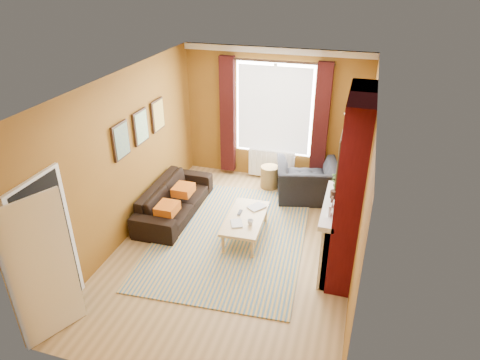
# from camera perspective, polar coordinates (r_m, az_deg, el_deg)

# --- Properties ---
(ground) EXTENTS (5.50, 5.50, 0.00)m
(ground) POSITION_cam_1_polar(r_m,az_deg,el_deg) (7.28, -0.57, -8.94)
(ground) COLOR olive
(ground) RESTS_ON ground
(room_walls) EXTENTS (3.82, 5.54, 2.83)m
(room_walls) POSITION_cam_1_polar(r_m,az_deg,el_deg) (6.65, 5.33, 1.17)
(room_walls) COLOR brown
(room_walls) RESTS_ON ground
(striped_rug) EXTENTS (2.73, 3.64, 0.02)m
(striped_rug) POSITION_cam_1_polar(r_m,az_deg,el_deg) (7.52, -1.32, -7.51)
(striped_rug) COLOR #34638F
(striped_rug) RESTS_ON ground
(sofa) EXTENTS (0.83, 2.08, 0.60)m
(sofa) POSITION_cam_1_polar(r_m,az_deg,el_deg) (8.11, -8.74, -2.57)
(sofa) COLOR black
(sofa) RESTS_ON ground
(armchair) EXTENTS (1.38, 1.27, 0.76)m
(armchair) POSITION_cam_1_polar(r_m,az_deg,el_deg) (8.57, 8.87, -0.23)
(armchair) COLOR black
(armchair) RESTS_ON ground
(coffee_table) EXTENTS (0.66, 1.25, 0.41)m
(coffee_table) POSITION_cam_1_polar(r_m,az_deg,el_deg) (7.32, 0.76, -5.24)
(coffee_table) COLOR tan
(coffee_table) RESTS_ON ground
(wicker_stool) EXTENTS (0.47, 0.47, 0.47)m
(wicker_stool) POSITION_cam_1_polar(r_m,az_deg,el_deg) (9.01, 3.95, 0.43)
(wicker_stool) COLOR olive
(wicker_stool) RESTS_ON ground
(floor_lamp) EXTENTS (0.27, 0.27, 1.78)m
(floor_lamp) POSITION_cam_1_polar(r_m,az_deg,el_deg) (8.33, 14.28, 6.09)
(floor_lamp) COLOR black
(floor_lamp) RESTS_ON ground
(book_a) EXTENTS (0.28, 0.31, 0.02)m
(book_a) POSITION_cam_1_polar(r_m,az_deg,el_deg) (7.10, -1.23, -5.87)
(book_a) COLOR #999999
(book_a) RESTS_ON coffee_table
(book_b) EXTENTS (0.35, 0.37, 0.02)m
(book_b) POSITION_cam_1_polar(r_m,az_deg,el_deg) (7.63, 1.72, -3.27)
(book_b) COLOR #999999
(book_b) RESTS_ON coffee_table
(mug) EXTENTS (0.12, 0.12, 0.09)m
(mug) POSITION_cam_1_polar(r_m,az_deg,el_deg) (7.07, 1.39, -5.67)
(mug) COLOR #999999
(mug) RESTS_ON coffee_table
(tv_remote) EXTENTS (0.06, 0.17, 0.02)m
(tv_remote) POSITION_cam_1_polar(r_m,az_deg,el_deg) (7.39, -0.02, -4.36)
(tv_remote) COLOR #232325
(tv_remote) RESTS_ON coffee_table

